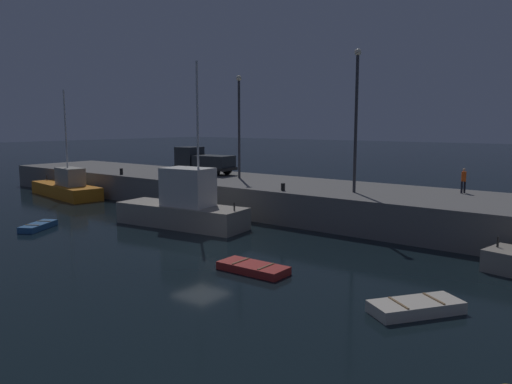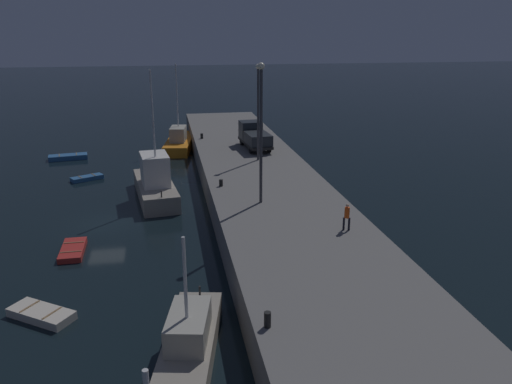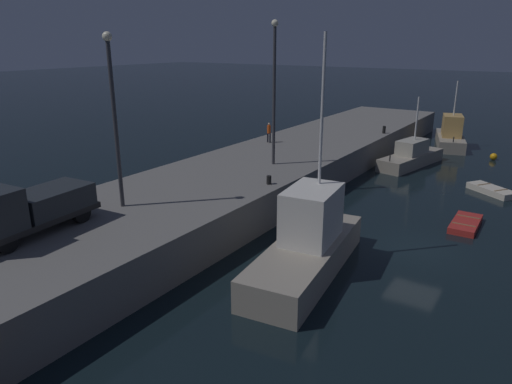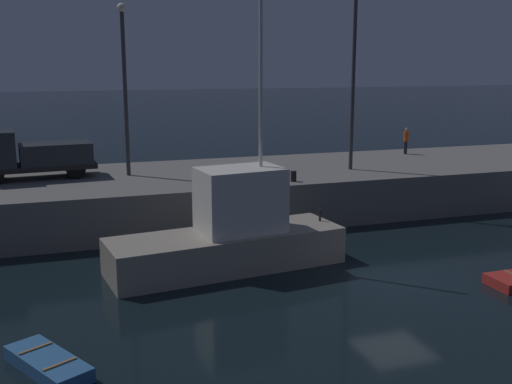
{
  "view_description": "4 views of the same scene",
  "coord_description": "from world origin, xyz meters",
  "px_view_note": "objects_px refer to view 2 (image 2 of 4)",
  "views": [
    {
      "loc": [
        17.98,
        -18.38,
        6.65
      ],
      "look_at": [
        -5.04,
        11.3,
        1.42
      ],
      "focal_mm": 34.57,
      "sensor_mm": 36.0,
      "label": 1
    },
    {
      "loc": [
        35.35,
        4.63,
        13.38
      ],
      "look_at": [
        -1.48,
        11.28,
        1.29
      ],
      "focal_mm": 35.87,
      "sensor_mm": 36.0,
      "label": 2
    },
    {
      "loc": [
        -22.5,
        -5.11,
        10.06
      ],
      "look_at": [
        -1.49,
        8.78,
        1.92
      ],
      "focal_mm": 32.86,
      "sensor_mm": 36.0,
      "label": 3
    },
    {
      "loc": [
        -11.16,
        -17.98,
        7.72
      ],
      "look_at": [
        -1.51,
        11.32,
        1.18
      ],
      "focal_mm": 42.99,
      "sensor_mm": 36.0,
      "label": 4
    }
  ],
  "objects_px": {
    "dockworker": "(347,215)",
    "bollard_west": "(267,320)",
    "rowboat_blue_far": "(87,178)",
    "bollard_east": "(202,136)",
    "bollard_central": "(221,183)",
    "lamp_post_east": "(261,125)",
    "lamp_post_west": "(258,105)",
    "fishing_boat_blue": "(189,343)",
    "dinghy_orange_near": "(41,314)",
    "utility_truck": "(254,136)",
    "dinghy_red_small": "(73,250)",
    "fishing_trawler_red": "(155,183)",
    "rowboat_white_mid": "(68,157)",
    "fishing_boat_white": "(180,141)"
  },
  "relations": [
    {
      "from": "rowboat_blue_far",
      "to": "bollard_central",
      "type": "xyz_separation_m",
      "value": [
        11.14,
        11.15,
        2.26
      ]
    },
    {
      "from": "bollard_central",
      "to": "bollard_east",
      "type": "distance_m",
      "value": 17.22
    },
    {
      "from": "rowboat_blue_far",
      "to": "lamp_post_east",
      "type": "bearing_deg",
      "value": 41.23
    },
    {
      "from": "fishing_boat_white",
      "to": "lamp_post_east",
      "type": "bearing_deg",
      "value": 9.6
    },
    {
      "from": "bollard_east",
      "to": "bollard_central",
      "type": "bearing_deg",
      "value": 0.24
    },
    {
      "from": "rowboat_blue_far",
      "to": "bollard_east",
      "type": "distance_m",
      "value": 12.84
    },
    {
      "from": "bollard_west",
      "to": "fishing_boat_white",
      "type": "bearing_deg",
      "value": -177.3
    },
    {
      "from": "dockworker",
      "to": "bollard_west",
      "type": "distance_m",
      "value": 11.12
    },
    {
      "from": "lamp_post_west",
      "to": "bollard_central",
      "type": "relative_size",
      "value": 16.56
    },
    {
      "from": "fishing_trawler_red",
      "to": "lamp_post_east",
      "type": "xyz_separation_m",
      "value": [
        8.58,
        7.08,
        6.13
      ]
    },
    {
      "from": "lamp_post_west",
      "to": "bollard_central",
      "type": "xyz_separation_m",
      "value": [
        7.21,
        -4.11,
        -4.56
      ]
    },
    {
      "from": "rowboat_white_mid",
      "to": "bollard_east",
      "type": "relative_size",
      "value": 7.55
    },
    {
      "from": "bollard_central",
      "to": "rowboat_white_mid",
      "type": "bearing_deg",
      "value": -144.08
    },
    {
      "from": "fishing_boat_blue",
      "to": "bollard_west",
      "type": "relative_size",
      "value": 12.36
    },
    {
      "from": "fishing_trawler_red",
      "to": "lamp_post_west",
      "type": "relative_size",
      "value": 1.26
    },
    {
      "from": "dinghy_red_small",
      "to": "rowboat_blue_far",
      "type": "relative_size",
      "value": 1.11
    },
    {
      "from": "dockworker",
      "to": "lamp_post_east",
      "type": "bearing_deg",
      "value": -145.57
    },
    {
      "from": "bollard_west",
      "to": "bollard_east",
      "type": "bearing_deg",
      "value": 179.6
    },
    {
      "from": "fishing_trawler_red",
      "to": "dinghy_red_small",
      "type": "xyz_separation_m",
      "value": [
        9.71,
        -5.04,
        -1.14
      ]
    },
    {
      "from": "fishing_trawler_red",
      "to": "rowboat_blue_far",
      "type": "distance_m",
      "value": 9.22
    },
    {
      "from": "dinghy_orange_near",
      "to": "dinghy_red_small",
      "type": "distance_m",
      "value": 7.58
    },
    {
      "from": "fishing_trawler_red",
      "to": "bollard_central",
      "type": "xyz_separation_m",
      "value": [
        4.48,
        4.87,
        1.13
      ]
    },
    {
      "from": "bollard_central",
      "to": "fishing_trawler_red",
      "type": "bearing_deg",
      "value": -132.61
    },
    {
      "from": "dinghy_orange_near",
      "to": "fishing_boat_blue",
      "type": "bearing_deg",
      "value": 56.66
    },
    {
      "from": "lamp_post_west",
      "to": "lamp_post_east",
      "type": "relative_size",
      "value": 0.91
    },
    {
      "from": "utility_truck",
      "to": "bollard_central",
      "type": "height_order",
      "value": "utility_truck"
    },
    {
      "from": "dockworker",
      "to": "bollard_west",
      "type": "xyz_separation_m",
      "value": [
        9.02,
        -6.47,
        -0.59
      ]
    },
    {
      "from": "dinghy_orange_near",
      "to": "bollard_east",
      "type": "height_order",
      "value": "bollard_east"
    },
    {
      "from": "fishing_boat_white",
      "to": "utility_truck",
      "type": "height_order",
      "value": "fishing_boat_white"
    },
    {
      "from": "bollard_central",
      "to": "utility_truck",
      "type": "bearing_deg",
      "value": 158.76
    },
    {
      "from": "fishing_trawler_red",
      "to": "fishing_boat_white",
      "type": "relative_size",
      "value": 1.05
    },
    {
      "from": "fishing_trawler_red",
      "to": "dinghy_orange_near",
      "type": "distance_m",
      "value": 18.12
    },
    {
      "from": "fishing_boat_white",
      "to": "dockworker",
      "type": "height_order",
      "value": "fishing_boat_white"
    },
    {
      "from": "dinghy_red_small",
      "to": "dockworker",
      "type": "xyz_separation_m",
      "value": [
        4.61,
        16.06,
        2.93
      ]
    },
    {
      "from": "rowboat_white_mid",
      "to": "lamp_post_east",
      "type": "bearing_deg",
      "value": 34.69
    },
    {
      "from": "fishing_boat_white",
      "to": "utility_truck",
      "type": "xyz_separation_m",
      "value": [
        10.55,
        6.88,
        2.51
      ]
    },
    {
      "from": "dinghy_red_small",
      "to": "lamp_post_west",
      "type": "relative_size",
      "value": 0.4
    },
    {
      "from": "rowboat_blue_far",
      "to": "utility_truck",
      "type": "distance_m",
      "value": 16.09
    },
    {
      "from": "fishing_trawler_red",
      "to": "bollard_east",
      "type": "bearing_deg",
      "value": 159.38
    },
    {
      "from": "rowboat_blue_far",
      "to": "fishing_boat_white",
      "type": "bearing_deg",
      "value": 141.79
    },
    {
      "from": "lamp_post_east",
      "to": "rowboat_white_mid",
      "type": "bearing_deg",
      "value": -145.31
    },
    {
      "from": "fishing_boat_white",
      "to": "fishing_trawler_red",
      "type": "bearing_deg",
      "value": -8.24
    },
    {
      "from": "dinghy_orange_near",
      "to": "dockworker",
      "type": "distance_m",
      "value": 16.88
    },
    {
      "from": "rowboat_white_mid",
      "to": "lamp_post_west",
      "type": "xyz_separation_m",
      "value": [
        12.31,
        18.25,
        6.76
      ]
    },
    {
      "from": "fishing_boat_white",
      "to": "rowboat_blue_far",
      "type": "relative_size",
      "value": 3.37
    },
    {
      "from": "rowboat_blue_far",
      "to": "bollard_west",
      "type": "height_order",
      "value": "bollard_west"
    },
    {
      "from": "fishing_boat_blue",
      "to": "lamp_post_east",
      "type": "relative_size",
      "value": 0.88
    },
    {
      "from": "fishing_trawler_red",
      "to": "lamp_post_east",
      "type": "bearing_deg",
      "value": 39.52
    },
    {
      "from": "lamp_post_east",
      "to": "lamp_post_west",
      "type": "bearing_deg",
      "value": 170.47
    },
    {
      "from": "rowboat_white_mid",
      "to": "lamp_post_east",
      "type": "distance_m",
      "value": 29.62
    }
  ]
}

